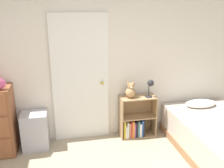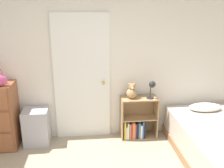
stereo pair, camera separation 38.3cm
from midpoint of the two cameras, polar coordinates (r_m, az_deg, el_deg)
name	(u,v)px [view 1 (the left image)]	position (r m, az deg, el deg)	size (l,w,h in m)	color
wall_back	(83,63)	(3.99, -9.37, 4.77)	(10.00, 0.06, 2.55)	silver
door_closed	(81,79)	(4.00, -9.91, 1.02)	(0.90, 0.09, 2.04)	white
storage_bin	(35,130)	(4.15, -19.74, -10.04)	(0.39, 0.35, 0.58)	#ADADB7
bookshelf	(135,121)	(4.27, 2.79, -8.60)	(0.60, 0.27, 0.70)	tan
teddy_bear	(131,91)	(4.03, 1.58, -1.69)	(0.17, 0.17, 0.26)	tan
desk_lamp	(150,85)	(4.05, 6.10, -0.24)	(0.14, 0.13, 0.29)	#262628
bed	(224,140)	(4.02, 21.75, -11.87)	(1.21, 1.97, 0.61)	#996B47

